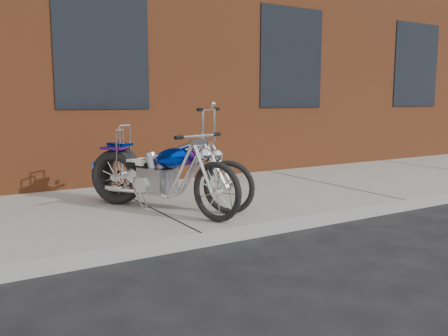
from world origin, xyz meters
TOP-DOWN VIEW (x-y plane):
  - ground at (0.00, 0.00)m, footprint 120.00×120.00m
  - sidewalk at (0.00, 1.50)m, footprint 22.00×3.00m
  - chopper_purple at (0.14, 1.16)m, footprint 1.41×1.73m
  - chopper_blue at (0.06, 1.09)m, footprint 0.90×2.15m

SIDE VIEW (x-z plane):
  - ground at x=0.00m, z-range 0.00..0.00m
  - sidewalk at x=0.00m, z-range 0.00..0.15m
  - chopper_purple at x=0.14m, z-range -0.06..1.13m
  - chopper_blue at x=0.06m, z-range 0.07..1.04m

